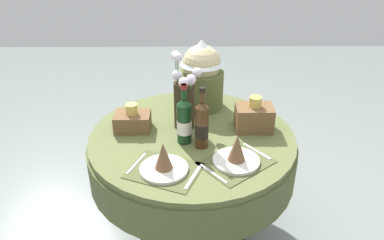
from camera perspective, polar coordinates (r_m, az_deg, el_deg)
ground at (r=2.64m, az=0.01°, el=-16.60°), size 8.00×8.00×0.00m
dining_table at (r=2.25m, az=0.01°, el=-5.70°), size 1.20×1.20×0.76m
place_setting_left at (r=1.85m, az=-4.31°, el=-6.52°), size 0.41×0.37×0.16m
place_setting_right at (r=1.92m, az=6.75°, el=-5.28°), size 0.43×0.42×0.16m
flower_vase at (r=2.16m, az=-1.19°, el=3.26°), size 0.17×0.24×0.46m
wine_bottle_left at (r=2.03m, az=-1.19°, el=-0.11°), size 0.08×0.08×0.34m
wine_bottle_centre at (r=1.99m, az=1.50°, el=-0.72°), size 0.07×0.07×0.35m
gift_tub_back_centre at (r=2.39m, az=1.44°, el=7.27°), size 0.29×0.29×0.45m
woven_basket_side_left at (r=2.22m, az=-9.00°, el=-0.07°), size 0.21×0.15×0.16m
woven_basket_side_right at (r=2.21m, az=9.36°, el=0.48°), size 0.21×0.16×0.21m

